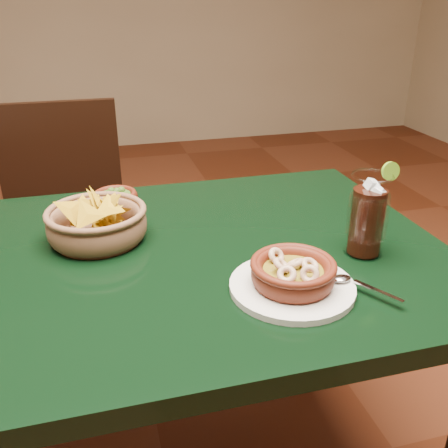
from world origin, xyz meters
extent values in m
cube|color=black|center=(0.00, 0.00, 0.73)|extent=(1.20, 0.80, 0.04)
cylinder|color=black|center=(0.54, 0.34, 0.35)|extent=(0.06, 0.06, 0.71)
cube|color=black|center=(-0.21, 0.64, 0.45)|extent=(0.42, 0.42, 0.04)
cylinder|color=black|center=(-0.39, 0.46, 0.23)|extent=(0.04, 0.04, 0.45)
cylinder|color=black|center=(-0.03, 0.46, 0.23)|extent=(0.04, 0.04, 0.45)
cylinder|color=black|center=(-0.39, 0.82, 0.23)|extent=(0.04, 0.04, 0.45)
cylinder|color=black|center=(-0.03, 0.82, 0.23)|extent=(0.04, 0.04, 0.45)
cube|color=black|center=(-0.21, 0.83, 0.69)|extent=(0.40, 0.03, 0.44)
cylinder|color=silver|center=(0.22, -0.20, 0.76)|extent=(0.22, 0.22, 0.01)
cylinder|color=#4B180D|center=(0.22, -0.20, 0.77)|extent=(0.13, 0.13, 0.01)
torus|color=#4B180D|center=(0.22, -0.20, 0.78)|extent=(0.17, 0.17, 0.04)
torus|color=#4B180D|center=(0.22, -0.20, 0.80)|extent=(0.15, 0.15, 0.01)
cylinder|color=brown|center=(0.22, -0.20, 0.79)|extent=(0.11, 0.11, 0.01)
torus|color=#C8A88B|center=(0.25, -0.20, 0.80)|extent=(0.05, 0.05, 0.03)
torus|color=#C8A88B|center=(0.23, -0.19, 0.80)|extent=(0.04, 0.04, 0.03)
torus|color=#C8A88B|center=(0.20, -0.16, 0.80)|extent=(0.04, 0.04, 0.04)
torus|color=#C8A88B|center=(0.19, -0.20, 0.80)|extent=(0.04, 0.04, 0.03)
torus|color=#C8A88B|center=(0.19, -0.23, 0.80)|extent=(0.05, 0.04, 0.04)
torus|color=#C8A88B|center=(0.23, -0.23, 0.80)|extent=(0.04, 0.04, 0.04)
cube|color=silver|center=(0.35, -0.26, 0.77)|extent=(0.05, 0.09, 0.00)
ellipsoid|color=silver|center=(0.31, -0.21, 0.77)|extent=(0.04, 0.02, 0.01)
cylinder|color=brown|center=(-0.11, 0.10, 0.75)|extent=(0.18, 0.18, 0.01)
torus|color=brown|center=(-0.11, 0.10, 0.78)|extent=(0.24, 0.24, 0.06)
torus|color=brown|center=(-0.11, 0.10, 0.82)|extent=(0.21, 0.21, 0.01)
cone|color=gold|center=(-0.08, 0.13, 0.80)|extent=(0.08, 0.10, 0.05)
cone|color=gold|center=(-0.06, 0.10, 0.81)|extent=(0.08, 0.08, 0.08)
cone|color=gold|center=(-0.10, 0.12, 0.83)|extent=(0.06, 0.11, 0.09)
cone|color=gold|center=(-0.08, 0.11, 0.81)|extent=(0.10, 0.07, 0.08)
cone|color=gold|center=(-0.11, 0.09, 0.78)|extent=(0.05, 0.08, 0.09)
cone|color=gold|center=(-0.11, 0.10, 0.82)|extent=(0.09, 0.06, 0.10)
cone|color=gold|center=(-0.11, 0.14, 0.81)|extent=(0.08, 0.10, 0.08)
cone|color=gold|center=(-0.08, 0.08, 0.84)|extent=(0.05, 0.10, 0.09)
cone|color=gold|center=(-0.10, 0.11, 0.83)|extent=(0.07, 0.09, 0.07)
cone|color=gold|center=(-0.10, 0.10, 0.79)|extent=(0.08, 0.08, 0.11)
cone|color=gold|center=(-0.08, 0.09, 0.81)|extent=(0.08, 0.06, 0.10)
cone|color=gold|center=(-0.15, 0.13, 0.79)|extent=(0.02, 0.11, 0.11)
cone|color=gold|center=(-0.13, 0.12, 0.81)|extent=(0.08, 0.07, 0.06)
cone|color=gold|center=(-0.10, 0.10, 0.80)|extent=(0.11, 0.06, 0.10)
cone|color=gold|center=(-0.08, 0.09, 0.81)|extent=(0.10, 0.10, 0.05)
cone|color=gold|center=(-0.16, 0.11, 0.82)|extent=(0.08, 0.08, 0.09)
cone|color=gold|center=(-0.07, 0.13, 0.80)|extent=(0.10, 0.07, 0.08)
cone|color=gold|center=(-0.12, 0.05, 0.83)|extent=(0.10, 0.07, 0.07)
cone|color=gold|center=(-0.10, 0.10, 0.79)|extent=(0.07, 0.11, 0.09)
cone|color=gold|center=(-0.08, 0.09, 0.82)|extent=(0.10, 0.09, 0.06)
cone|color=gold|center=(-0.08, 0.10, 0.79)|extent=(0.10, 0.04, 0.10)
cone|color=gold|center=(-0.08, 0.07, 0.84)|extent=(0.08, 0.08, 0.05)
cylinder|color=#4B180D|center=(-0.06, 0.28, 0.75)|extent=(0.09, 0.09, 0.01)
torus|color=#4B180D|center=(-0.06, 0.28, 0.77)|extent=(0.13, 0.13, 0.04)
cylinder|color=#274512|center=(-0.06, 0.28, 0.78)|extent=(0.08, 0.08, 0.01)
sphere|color=#274512|center=(-0.06, 0.27, 0.78)|extent=(0.02, 0.02, 0.02)
sphere|color=#274512|center=(-0.07, 0.30, 0.78)|extent=(0.02, 0.02, 0.02)
sphere|color=#274512|center=(-0.08, 0.28, 0.78)|extent=(0.02, 0.02, 0.02)
sphere|color=#274512|center=(-0.05, 0.29, 0.78)|extent=(0.02, 0.02, 0.02)
sphere|color=#274512|center=(-0.04, 0.29, 0.78)|extent=(0.02, 0.02, 0.02)
cylinder|color=white|center=(0.41, -0.10, 0.75)|extent=(0.08, 0.08, 0.01)
torus|color=white|center=(0.41, -0.10, 0.83)|extent=(0.17, 0.17, 0.09)
cylinder|color=black|center=(0.41, -0.10, 0.82)|extent=(0.07, 0.07, 0.13)
cube|color=silver|center=(0.42, -0.11, 0.89)|extent=(0.03, 0.03, 0.03)
cube|color=silver|center=(0.41, -0.10, 0.90)|extent=(0.03, 0.03, 0.03)
cube|color=silver|center=(0.41, -0.11, 0.87)|extent=(0.03, 0.03, 0.03)
cube|color=silver|center=(0.42, -0.12, 0.88)|extent=(0.03, 0.03, 0.03)
torus|color=white|center=(0.41, -0.10, 0.92)|extent=(0.08, 0.08, 0.00)
cylinder|color=#5D901D|center=(0.45, -0.10, 0.92)|extent=(0.04, 0.01, 0.04)
cylinder|color=white|center=(-0.13, 0.08, 0.75)|extent=(0.11, 0.11, 0.01)
torus|color=white|center=(-0.13, 0.08, 0.77)|extent=(0.14, 0.14, 0.03)
camera|label=1|loc=(-0.10, -0.90, 1.23)|focal=40.00mm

